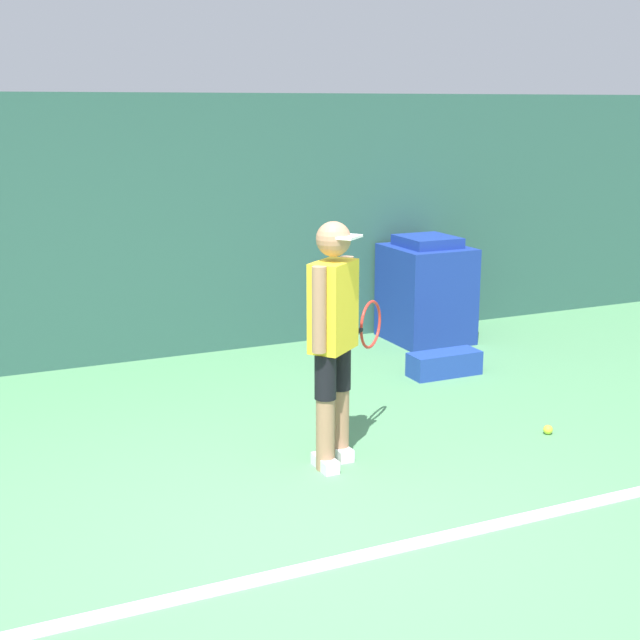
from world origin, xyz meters
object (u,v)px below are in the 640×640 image
at_px(tennis_player, 334,333).
at_px(tennis_ball, 548,430).
at_px(covered_chair, 426,291).
at_px(equipment_bag, 444,364).

bearing_deg(tennis_player, tennis_ball, -44.91).
distance_m(covered_chair, equipment_bag, 1.27).
distance_m(tennis_player, equipment_bag, 2.31).
bearing_deg(equipment_bag, tennis_player, -141.66).
height_order(tennis_ball, equipment_bag, equipment_bag).
relative_size(tennis_player, tennis_ball, 23.42).
relative_size(tennis_player, equipment_bag, 2.51).
bearing_deg(covered_chair, tennis_player, -131.58).
relative_size(covered_chair, equipment_bag, 1.64).
bearing_deg(tennis_ball, covered_chair, 77.82).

